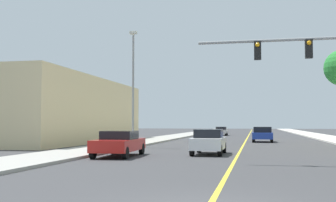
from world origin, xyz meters
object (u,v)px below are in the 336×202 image
car_silver (221,131)px  car_white (209,141)px  street_lamp (133,82)px  car_blue (263,134)px  car_red (119,143)px

car_silver → car_white: size_ratio=1.11×
car_silver → car_white: (2.34, -38.38, 0.06)m
car_silver → car_white: bearing=-87.0°
street_lamp → car_blue: street_lamp is taller
car_silver → street_lamp: bearing=-97.8°
car_blue → car_red: bearing=-111.0°
street_lamp → car_silver: 32.76m
street_lamp → car_red: size_ratio=1.87×
car_white → car_red: car_white is taller
street_lamp → car_white: 9.85m
street_lamp → car_blue: 15.39m
car_red → car_white: bearing=-154.1°
car_blue → car_red: 21.29m
car_white → car_red: 5.26m
car_white → car_red: size_ratio=0.86×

